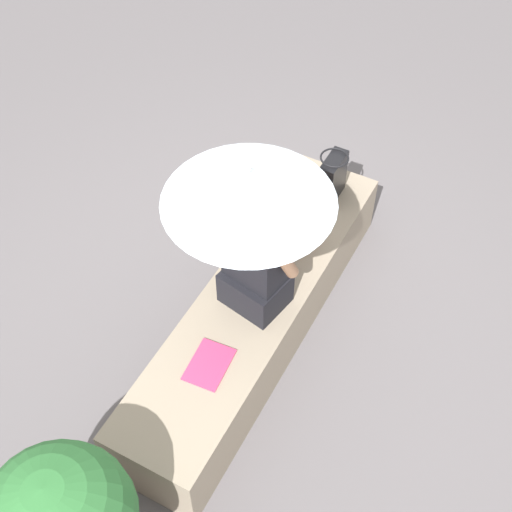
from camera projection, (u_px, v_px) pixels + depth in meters
ground_plane at (257, 333)px, 4.41m from camera, size 14.00×14.00×0.00m
stone_bench at (257, 313)px, 4.25m from camera, size 2.40×0.56×0.42m
person_seated at (255, 256)px, 3.76m from camera, size 0.34×0.50×0.90m
parasol at (249, 187)px, 3.28m from camera, size 0.85×0.85×1.08m
handbag_black at (286, 221)px, 4.22m from camera, size 0.21×0.16×0.36m
tote_bag_canvas at (332, 177)px, 4.48m from camera, size 0.24×0.18×0.34m
magazine at (209, 365)px, 3.76m from camera, size 0.30×0.22×0.01m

